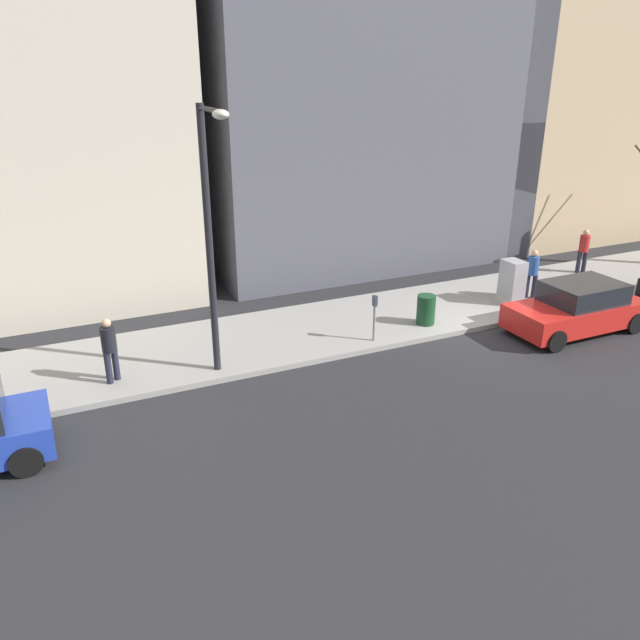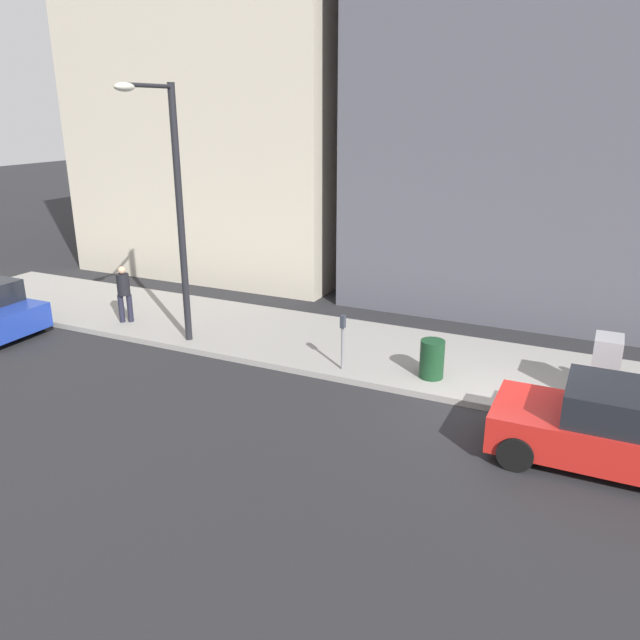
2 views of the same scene
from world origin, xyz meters
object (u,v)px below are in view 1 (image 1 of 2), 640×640
(parking_meter, at_px, (374,313))
(office_tower_left, at_px, (546,3))
(streetlamp, at_px, (211,224))
(pedestrian_far_corner, at_px, (109,347))
(office_tower_right, at_px, (3,59))
(utility_box, at_px, (512,282))
(pedestrian_near_meter, at_px, (584,248))
(trash_bin, at_px, (426,310))
(pedestrian_midblock, at_px, (533,271))
(parked_car_red, at_px, (577,308))

(parking_meter, height_order, office_tower_left, office_tower_left)
(streetlamp, xyz_separation_m, pedestrian_far_corner, (0.68, 2.53, -2.93))
(office_tower_right, bearing_deg, pedestrian_far_corner, -172.42)
(utility_box, relative_size, pedestrian_near_meter, 0.86)
(streetlamp, bearing_deg, pedestrian_near_meter, -80.51)
(office_tower_left, height_order, office_tower_right, office_tower_left)
(pedestrian_far_corner, height_order, office_tower_right, office_tower_right)
(utility_box, distance_m, office_tower_right, 18.19)
(pedestrian_near_meter, distance_m, office_tower_right, 21.31)
(trash_bin, relative_size, pedestrian_near_meter, 0.54)
(parking_meter, distance_m, pedestrian_midblock, 6.61)
(streetlamp, distance_m, trash_bin, 7.45)
(office_tower_left, bearing_deg, parking_meter, 126.11)
(parked_car_red, xyz_separation_m, pedestrian_midblock, (2.56, -0.55, 0.35))
(parked_car_red, xyz_separation_m, office_tower_right, (11.86, 14.36, 6.91))
(utility_box, bearing_deg, trash_bin, 96.33)
(trash_bin, bearing_deg, parking_meter, 102.41)
(parked_car_red, distance_m, pedestrian_near_meter, 5.85)
(pedestrian_near_meter, distance_m, office_tower_left, 13.35)
(pedestrian_far_corner, xyz_separation_m, office_tower_right, (9.71, 1.29, 6.56))
(pedestrian_far_corner, distance_m, office_tower_right, 11.80)
(parked_car_red, height_order, office_tower_right, office_tower_right)
(utility_box, xyz_separation_m, pedestrian_near_meter, (1.46, -4.64, 0.24))
(parked_car_red, relative_size, utility_box, 2.94)
(parking_meter, bearing_deg, pedestrian_midblock, -81.98)
(office_tower_left, bearing_deg, pedestrian_far_corner, 115.26)
(pedestrian_far_corner, bearing_deg, parked_car_red, 133.87)
(utility_box, xyz_separation_m, office_tower_left, (10.06, -9.30, 9.33))
(utility_box, xyz_separation_m, office_tower_right, (9.38, 14.02, 6.80))
(pedestrian_midblock, bearing_deg, parking_meter, 39.64)
(trash_bin, bearing_deg, pedestrian_far_corner, 89.61)
(parked_car_red, bearing_deg, streetlamp, 81.81)
(streetlamp, bearing_deg, office_tower_left, -60.41)
(utility_box, height_order, office_tower_right, office_tower_right)
(trash_bin, height_order, pedestrian_near_meter, pedestrian_near_meter)
(office_tower_left, bearing_deg, pedestrian_near_meter, 151.53)
(parked_car_red, height_order, pedestrian_midblock, pedestrian_midblock)
(utility_box, distance_m, pedestrian_far_corner, 12.74)
(parking_meter, height_order, streetlamp, streetlamp)
(pedestrian_midblock, height_order, office_tower_left, office_tower_left)
(streetlamp, distance_m, pedestrian_far_corner, 3.93)
(parking_meter, xyz_separation_m, office_tower_left, (10.91, -14.95, 9.20))
(pedestrian_midblock, height_order, office_tower_right, office_tower_right)
(streetlamp, xyz_separation_m, trash_bin, (0.62, -6.60, -3.42))
(pedestrian_midblock, bearing_deg, office_tower_left, -98.49)
(pedestrian_far_corner, bearing_deg, pedestrian_near_meter, 149.13)
(office_tower_right, bearing_deg, trash_bin, -133.18)
(pedestrian_far_corner, distance_m, office_tower_left, 26.00)
(trash_bin, bearing_deg, parked_car_red, -117.87)
(pedestrian_near_meter, distance_m, pedestrian_midblock, 4.00)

